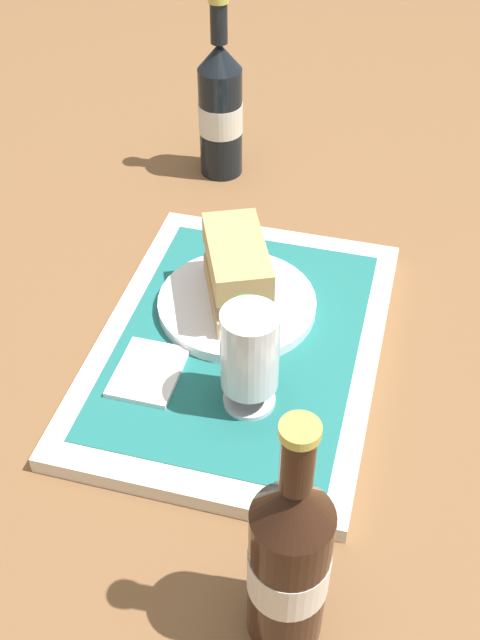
{
  "coord_description": "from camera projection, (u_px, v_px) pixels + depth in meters",
  "views": [
    {
      "loc": [
        0.62,
        0.16,
        0.64
      ],
      "look_at": [
        0.0,
        0.0,
        0.05
      ],
      "focal_mm": 43.23,
      "sensor_mm": 36.0,
      "label": 1
    }
  ],
  "objects": [
    {
      "name": "ground_plane",
      "position": [
        240.0,
        351.0,
        0.9
      ],
      "size": [
        3.0,
        3.0,
        0.0
      ],
      "primitive_type": "plane",
      "color": "brown"
    },
    {
      "name": "tray",
      "position": [
        240.0,
        345.0,
        0.9
      ],
      "size": [
        0.44,
        0.32,
        0.02
      ],
      "primitive_type": "cube",
      "color": "beige",
      "rests_on": "ground_plane"
    },
    {
      "name": "placemat",
      "position": [
        240.0,
        339.0,
        0.89
      ],
      "size": [
        0.38,
        0.27,
        0.0
      ],
      "primitive_type": "cube",
      "color": "#1E6B66",
      "rests_on": "tray"
    },
    {
      "name": "plate",
      "position": [
        237.0,
        304.0,
        0.92
      ],
      "size": [
        0.19,
        0.19,
        0.01
      ],
      "primitive_type": "cylinder",
      "color": "white",
      "rests_on": "placemat"
    },
    {
      "name": "sandwich",
      "position": [
        237.0,
        273.0,
        0.89
      ],
      "size": [
        0.14,
        0.11,
        0.08
      ],
      "rotation": [
        0.0,
        0.0,
        0.41
      ],
      "color": "tan",
      "rests_on": "plate"
    },
    {
      "name": "beer_glass",
      "position": [
        250.0,
        357.0,
        0.77
      ],
      "size": [
        0.06,
        0.06,
        0.12
      ],
      "color": "silver",
      "rests_on": "placemat"
    },
    {
      "name": "napkin_folded",
      "position": [
        148.0,
        372.0,
        0.85
      ],
      "size": [
        0.09,
        0.07,
        0.01
      ],
      "primitive_type": "cube",
      "color": "white",
      "rests_on": "placemat"
    },
    {
      "name": "beer_bottle",
      "position": [
        289.0,
        560.0,
        0.59
      ],
      "size": [
        0.07,
        0.07,
        0.27
      ],
      "color": "black",
      "rests_on": "ground_plane"
    },
    {
      "name": "second_bottle",
      "position": [
        220.0,
        109.0,
        1.12
      ],
      "size": [
        0.07,
        0.07,
        0.27
      ],
      "color": "black",
      "rests_on": "ground_plane"
    }
  ]
}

